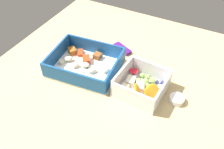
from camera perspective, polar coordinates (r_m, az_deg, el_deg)
table_surface at (r=74.59cm, az=1.48°, el=-1.91°), size 80.00×80.00×2.00cm
pasta_container at (r=77.18cm, az=-6.37°, el=2.39°), size 22.26×18.55×5.54cm
fruit_bowl at (r=69.88cm, az=6.85°, el=-2.59°), size 13.74×13.77×5.89cm
candy_bar at (r=84.70cm, az=2.42°, el=6.04°), size 7.38×4.97×1.20cm
paper_cup_liner at (r=69.60cm, az=14.73°, el=-5.88°), size 4.16×4.16×1.73cm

